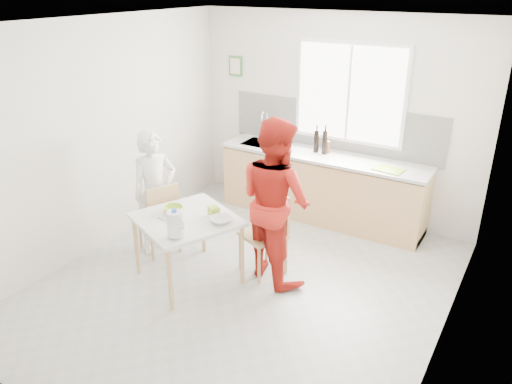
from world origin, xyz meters
TOP-DOWN VIEW (x-y plane):
  - ground at (0.00, 0.00)m, footprint 4.50×4.50m
  - room_shell at (0.00, 0.00)m, footprint 4.50×4.50m
  - window at (0.20, 2.23)m, footprint 1.50×0.06m
  - backsplash at (0.00, 2.24)m, footprint 3.00×0.02m
  - picture_frame at (-1.55, 2.23)m, footprint 0.22×0.03m
  - kitchen_counter at (-0.00, 1.95)m, footprint 2.84×0.64m
  - dining_table at (-0.61, -0.19)m, footprint 1.26×1.26m
  - chair_left at (-1.23, 0.08)m, footprint 0.55×0.55m
  - chair_far at (0.05, 0.41)m, footprint 0.56×0.56m
  - person_white at (-1.32, 0.12)m, footprint 0.55×0.64m
  - person_red at (0.16, 0.36)m, footprint 1.08×0.98m
  - bowl_green at (-0.81, -0.16)m, footprint 0.28×0.28m
  - bowl_white at (-0.23, -0.09)m, footprint 0.30×0.30m
  - milk_jug at (-0.42, -0.58)m, footprint 0.22×0.16m
  - green_box at (-0.40, 0.02)m, footprint 0.13×0.13m
  - spoon at (-0.77, -0.36)m, footprint 0.16×0.02m
  - cutting_board at (0.92, 1.83)m, footprint 0.38×0.30m
  - wine_bottle_a at (0.00, 1.98)m, footprint 0.07×0.07m
  - wine_bottle_b at (-0.13, 1.99)m, footprint 0.07×0.07m
  - jar_amber at (0.02, 2.05)m, footprint 0.06×0.06m
  - soap_bottle at (-0.75, 2.01)m, footprint 0.11×0.11m

SIDE VIEW (x-z plane):
  - ground at x=0.00m, z-range 0.00..0.00m
  - kitchen_counter at x=0.00m, z-range -0.27..1.10m
  - chair_left at x=-1.23m, z-range 0.05..0.95m
  - chair_far at x=0.05m, z-range 0.05..0.97m
  - dining_table at x=-0.61m, z-range 0.29..1.03m
  - person_white at x=-1.32m, z-range 0.00..1.49m
  - spoon at x=-0.77m, z-range 0.74..0.75m
  - bowl_white at x=-0.23m, z-range 0.74..0.79m
  - bowl_green at x=-0.81m, z-range 0.74..0.80m
  - green_box at x=-0.40m, z-range 0.74..0.83m
  - milk_jug at x=-0.42m, z-range 0.75..1.03m
  - person_red at x=0.16m, z-range 0.00..1.81m
  - cutting_board at x=0.92m, z-range 0.92..0.93m
  - jar_amber at x=0.02m, z-range 0.92..1.08m
  - soap_bottle at x=-0.75m, z-range 0.92..1.13m
  - wine_bottle_b at x=-0.13m, z-range 0.92..1.22m
  - wine_bottle_a at x=0.00m, z-range 0.92..1.24m
  - backsplash at x=0.00m, z-range 0.90..1.55m
  - room_shell at x=0.00m, z-range -0.61..3.89m
  - window at x=0.20m, z-range 1.05..2.35m
  - picture_frame at x=-1.55m, z-range 1.76..2.04m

